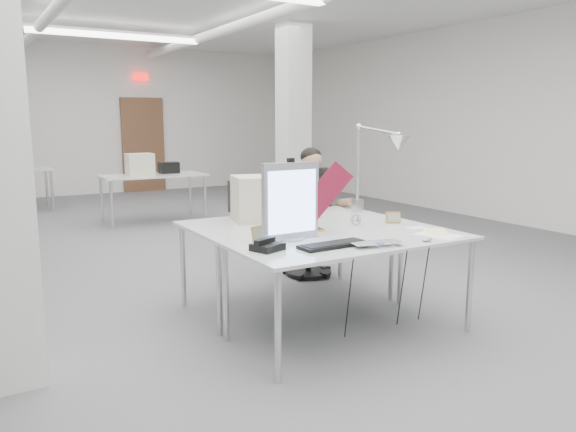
# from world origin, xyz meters

# --- Properties ---
(room_shell) EXTENTS (10.04, 14.04, 3.24)m
(room_shell) POSITION_xyz_m (0.04, 0.13, 1.69)
(room_shell) COLOR #59595C
(room_shell) RESTS_ON ground
(desk_main) EXTENTS (1.80, 0.90, 0.02)m
(desk_main) POSITION_xyz_m (0.00, -2.50, 0.74)
(desk_main) COLOR silver
(desk_main) RESTS_ON room_shell
(desk_second) EXTENTS (1.80, 0.90, 0.02)m
(desk_second) POSITION_xyz_m (0.00, -1.60, 0.74)
(desk_second) COLOR silver
(desk_second) RESTS_ON room_shell
(bg_desk_a) EXTENTS (1.60, 0.80, 0.02)m
(bg_desk_a) POSITION_xyz_m (0.20, 3.00, 0.74)
(bg_desk_a) COLOR silver
(bg_desk_a) RESTS_ON room_shell
(bg_desk_b) EXTENTS (1.60, 0.80, 0.02)m
(bg_desk_b) POSITION_xyz_m (-1.80, 5.20, 0.74)
(bg_desk_b) COLOR silver
(bg_desk_b) RESTS_ON room_shell
(office_chair) EXTENTS (0.59, 0.59, 1.09)m
(office_chair) POSITION_xyz_m (0.64, -0.91, 0.55)
(office_chair) COLOR black
(office_chair) RESTS_ON room_shell
(seated_person) EXTENTS (0.54, 0.64, 0.89)m
(seated_person) POSITION_xyz_m (0.64, -0.96, 0.90)
(seated_person) COLOR black
(seated_person) RESTS_ON office_chair
(monitor) EXTENTS (0.46, 0.05, 0.56)m
(monitor) POSITION_xyz_m (-0.40, -2.30, 1.04)
(monitor) COLOR #AEADB2
(monitor) RESTS_ON desk_main
(pennant) EXTENTS (0.40, 0.16, 0.45)m
(pennant) POSITION_xyz_m (-0.12, -2.34, 1.09)
(pennant) COLOR maroon
(pennant) RESTS_ON monitor
(keyboard) EXTENTS (0.51, 0.19, 0.02)m
(keyboard) POSITION_xyz_m (-0.27, -2.65, 0.77)
(keyboard) COLOR black
(keyboard) RESTS_ON desk_main
(laptop) EXTENTS (0.40, 0.31, 0.03)m
(laptop) POSITION_xyz_m (-0.00, -2.84, 0.77)
(laptop) COLOR silver
(laptop) RESTS_ON desk_main
(mouse) EXTENTS (0.09, 0.06, 0.03)m
(mouse) POSITION_xyz_m (0.40, -2.86, 0.77)
(mouse) COLOR #A5A5A9
(mouse) RESTS_ON desk_main
(bankers_lamp) EXTENTS (0.33, 0.16, 0.36)m
(bankers_lamp) POSITION_xyz_m (-0.09, -2.12, 0.93)
(bankers_lamp) COLOR gold
(bankers_lamp) RESTS_ON desk_main
(desk_phone) EXTENTS (0.23, 0.22, 0.05)m
(desk_phone) POSITION_xyz_m (-0.71, -2.51, 0.78)
(desk_phone) COLOR black
(desk_phone) RESTS_ON desk_main
(picture_frame_left) EXTENTS (0.14, 0.07, 0.11)m
(picture_frame_left) POSITION_xyz_m (-0.62, -2.21, 0.81)
(picture_frame_left) COLOR #AC944A
(picture_frame_left) RESTS_ON desk_main
(picture_frame_right) EXTENTS (0.12, 0.09, 0.10)m
(picture_frame_right) POSITION_xyz_m (0.68, -2.17, 0.80)
(picture_frame_right) COLOR #A37B46
(picture_frame_right) RESTS_ON desk_main
(desk_clock) EXTENTS (0.09, 0.06, 0.09)m
(desk_clock) POSITION_xyz_m (0.35, -2.09, 0.81)
(desk_clock) COLOR #A6A6AA
(desk_clock) RESTS_ON desk_main
(paper_stack_a) EXTENTS (0.29, 0.37, 0.01)m
(paper_stack_a) POSITION_xyz_m (0.63, -2.75, 0.76)
(paper_stack_a) COLOR white
(paper_stack_a) RESTS_ON desk_main
(paper_stack_b) EXTENTS (0.28, 0.30, 0.01)m
(paper_stack_b) POSITION_xyz_m (0.73, -2.62, 0.76)
(paper_stack_b) COLOR #FFF598
(paper_stack_b) RESTS_ON desk_main
(paper_stack_c) EXTENTS (0.18, 0.13, 0.01)m
(paper_stack_c) POSITION_xyz_m (0.70, -2.45, 0.76)
(paper_stack_c) COLOR silver
(paper_stack_c) RESTS_ON desk_main
(beige_monitor) EXTENTS (0.49, 0.47, 0.39)m
(beige_monitor) POSITION_xyz_m (-0.25, -1.48, 0.95)
(beige_monitor) COLOR beige
(beige_monitor) RESTS_ON desk_second
(architect_lamp) EXTENTS (0.38, 0.67, 0.81)m
(architect_lamp) POSITION_xyz_m (0.78, -1.80, 1.16)
(architect_lamp) COLOR silver
(architect_lamp) RESTS_ON desk_second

